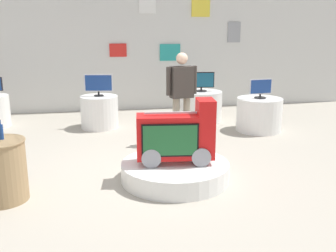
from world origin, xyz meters
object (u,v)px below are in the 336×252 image
at_px(display_pedestal_left_rear, 100,112).
at_px(side_table_round, 1,170).
at_px(tv_on_left_rear, 98,84).
at_px(display_pedestal_center_rear, 201,106).
at_px(tv_on_center_rear, 201,81).
at_px(bottle_on_side_table, 0,131).
at_px(main_display_pedestal, 175,171).
at_px(tv_on_far_right, 261,88).
at_px(display_pedestal_far_right, 259,114).
at_px(shopper_browsing_near_truck, 182,91).
at_px(novelty_firetruck_tv, 177,138).

distance_m(display_pedestal_left_rear, side_table_round, 3.46).
height_order(tv_on_left_rear, side_table_round, tv_on_left_rear).
height_order(display_pedestal_center_rear, tv_on_center_rear, tv_on_center_rear).
bearing_deg(side_table_round, bottle_on_side_table, 54.42).
distance_m(main_display_pedestal, side_table_round, 2.15).
distance_m(display_pedestal_left_rear, tv_on_far_right, 3.22).
bearing_deg(display_pedestal_far_right, shopper_browsing_near_truck, -162.30).
height_order(tv_on_center_rear, bottle_on_side_table, tv_on_center_rear).
bearing_deg(display_pedestal_far_right, bottle_on_side_table, -150.61).
xyz_separation_m(tv_on_center_rear, bottle_on_side_table, (-3.32, -3.37, -0.04)).
bearing_deg(tv_on_center_rear, novelty_firetruck_tv, -110.77).
height_order(side_table_round, shopper_browsing_near_truck, shopper_browsing_near_truck).
relative_size(tv_on_center_rear, shopper_browsing_near_truck, 0.35).
relative_size(main_display_pedestal, side_table_round, 1.96).
relative_size(main_display_pedestal, tv_on_far_right, 3.07).
xyz_separation_m(main_display_pedestal, tv_on_center_rear, (1.23, 3.19, 0.74)).
relative_size(novelty_firetruck_tv, tv_on_left_rear, 1.84).
bearing_deg(display_pedestal_left_rear, novelty_firetruck_tv, -72.54).
relative_size(tv_on_left_rear, display_pedestal_far_right, 0.64).
bearing_deg(bottle_on_side_table, main_display_pedestal, 5.06).
bearing_deg(side_table_round, tv_on_center_rear, 45.57).
bearing_deg(shopper_browsing_near_truck, side_table_round, -143.76).
height_order(main_display_pedestal, side_table_round, side_table_round).
bearing_deg(tv_on_center_rear, display_pedestal_left_rear, -175.30).
relative_size(display_pedestal_center_rear, tv_on_center_rear, 1.65).
distance_m(tv_on_far_right, side_table_round, 4.92).
distance_m(novelty_firetruck_tv, tv_on_center_rear, 3.43).
relative_size(tv_on_left_rear, bottle_on_side_table, 2.43).
relative_size(novelty_firetruck_tv, display_pedestal_far_right, 1.18).
height_order(display_pedestal_center_rear, tv_on_far_right, tv_on_far_right).
bearing_deg(tv_on_left_rear, display_pedestal_far_right, -14.89).
relative_size(main_display_pedestal, tv_on_center_rear, 2.63).
bearing_deg(display_pedestal_center_rear, tv_on_far_right, -48.10).
distance_m(display_pedestal_left_rear, tv_on_center_rear, 2.24).
xyz_separation_m(display_pedestal_far_right, shopper_browsing_near_truck, (-1.68, -0.54, 0.60)).
bearing_deg(novelty_firetruck_tv, display_pedestal_center_rear, 69.26).
relative_size(display_pedestal_left_rear, tv_on_center_rear, 1.37).
xyz_separation_m(display_pedestal_left_rear, tv_on_center_rear, (2.16, 0.18, 0.54)).
relative_size(display_pedestal_left_rear, side_table_round, 1.02).
relative_size(side_table_round, bottle_on_side_table, 3.16).
distance_m(display_pedestal_center_rear, side_table_round, 4.79).
xyz_separation_m(novelty_firetruck_tv, tv_on_center_rear, (1.21, 3.20, 0.28)).
xyz_separation_m(tv_on_center_rear, side_table_round, (-3.35, -3.42, -0.49)).
height_order(novelty_firetruck_tv, tv_on_left_rear, novelty_firetruck_tv).
xyz_separation_m(main_display_pedestal, tv_on_far_right, (2.13, 2.19, 0.72)).
distance_m(novelty_firetruck_tv, bottle_on_side_table, 2.13).
relative_size(bottle_on_side_table, shopper_browsing_near_truck, 0.15).
bearing_deg(tv_on_center_rear, main_display_pedestal, -111.11).
xyz_separation_m(bottle_on_side_table, shopper_browsing_near_truck, (2.54, 1.84, 0.09)).
bearing_deg(tv_on_far_right, tv_on_center_rear, 132.00).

